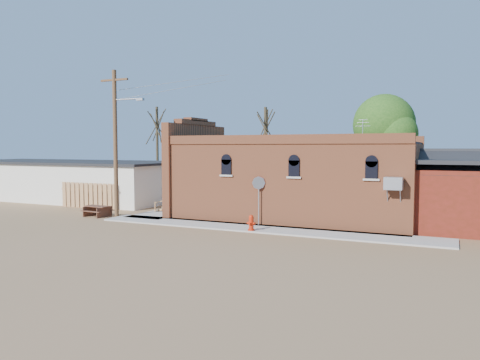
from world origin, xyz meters
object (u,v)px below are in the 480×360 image
at_px(stop_sign, 259,188).
at_px(picnic_table, 97,209).
at_px(trash_barrel, 184,206).
at_px(utility_pole, 116,140).
at_px(brick_bar, 291,180).
at_px(fire_hydrant, 251,223).

relative_size(stop_sign, picnic_table, 1.56).
height_order(stop_sign, trash_barrel, stop_sign).
distance_m(utility_pole, trash_barrel, 6.08).
relative_size(brick_bar, utility_pole, 1.82).
relative_size(utility_pole, fire_hydrant, 11.22).
bearing_deg(trash_barrel, fire_hydrant, -33.42).
xyz_separation_m(fire_hydrant, stop_sign, (-0.33, 1.80, 1.65)).
height_order(brick_bar, stop_sign, brick_bar).
bearing_deg(utility_pole, brick_bar, 23.69).
height_order(stop_sign, picnic_table, stop_sign).
distance_m(fire_hydrant, picnic_table, 10.93).
bearing_deg(stop_sign, trash_barrel, 147.86).
height_order(fire_hydrant, trash_barrel, fire_hydrant).
relative_size(fire_hydrant, picnic_table, 0.47).
bearing_deg(picnic_table, fire_hydrant, 0.23).
xyz_separation_m(utility_pole, picnic_table, (-1.36, -0.25, -4.33)).
bearing_deg(fire_hydrant, utility_pole, -170.31).
xyz_separation_m(brick_bar, picnic_table, (-11.14, -4.55, -1.90)).
relative_size(trash_barrel, picnic_table, 0.45).
bearing_deg(stop_sign, brick_bar, 71.10).
bearing_deg(fire_hydrant, brick_bar, 104.20).
bearing_deg(brick_bar, trash_barrel, -171.10).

